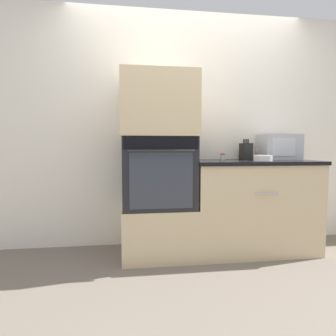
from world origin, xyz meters
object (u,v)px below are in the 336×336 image
at_px(wall_oven, 158,172).
at_px(condiment_jar_mid, 260,157).
at_px(bowl, 263,158).
at_px(microwave, 279,147).
at_px(knife_block, 246,151).
at_px(condiment_jar_near, 223,157).

distance_m(wall_oven, condiment_jar_mid, 1.09).
distance_m(wall_oven, bowl, 1.02).
height_order(bowl, condiment_jar_mid, condiment_jar_mid).
relative_size(microwave, knife_block, 1.82).
bearing_deg(wall_oven, bowl, -6.55).
height_order(wall_oven, knife_block, wall_oven).
relative_size(knife_block, bowl, 1.27).
height_order(microwave, bowl, microwave).
bearing_deg(knife_block, condiment_jar_near, -178.27).
relative_size(knife_block, condiment_jar_mid, 3.66).
relative_size(wall_oven, condiment_jar_near, 9.84).
bearing_deg(condiment_jar_mid, knife_block, 152.27).
distance_m(microwave, knife_block, 0.37).
bearing_deg(wall_oven, microwave, 6.33).
xyz_separation_m(condiment_jar_near, condiment_jar_mid, (0.39, -0.06, -0.00)).
xyz_separation_m(wall_oven, bowl, (1.01, -0.12, 0.13)).
distance_m(bowl, condiment_jar_mid, 0.22).
xyz_separation_m(bowl, condiment_jar_mid, (0.07, 0.21, 0.00)).
height_order(bowl, condiment_jar_near, condiment_jar_near).
height_order(knife_block, bowl, knife_block).
bearing_deg(condiment_jar_mid, condiment_jar_near, 171.35).
height_order(microwave, knife_block, microwave).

